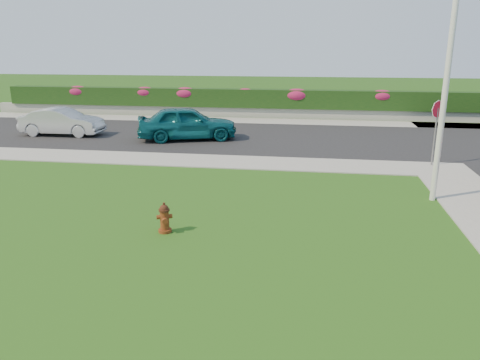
% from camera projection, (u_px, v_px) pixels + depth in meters
% --- Properties ---
extents(ground, '(120.00, 120.00, 0.00)m').
position_uv_depth(ground, '(182.00, 274.00, 9.02)').
color(ground, black).
rests_on(ground, ground).
extents(street_far, '(26.00, 8.00, 0.04)m').
position_uv_depth(street_far, '(160.00, 135.00, 23.04)').
color(street_far, black).
rests_on(street_far, ground).
extents(sidewalk_far, '(24.00, 2.00, 0.04)m').
position_uv_depth(sidewalk_far, '(96.00, 157.00, 18.44)').
color(sidewalk_far, gray).
rests_on(sidewalk_far, ground).
extents(curb_corner, '(2.00, 2.00, 0.04)m').
position_uv_depth(curb_corner, '(442.00, 170.00, 16.55)').
color(curb_corner, gray).
rests_on(curb_corner, ground).
extents(sidewalk_beyond, '(34.00, 2.00, 0.04)m').
position_uv_depth(sidewalk_beyond, '(253.00, 121.00, 27.21)').
color(sidewalk_beyond, gray).
rests_on(sidewalk_beyond, ground).
extents(retaining_wall, '(34.00, 0.40, 0.60)m').
position_uv_depth(retaining_wall, '(256.00, 113.00, 28.55)').
color(retaining_wall, gray).
rests_on(retaining_wall, ground).
extents(hedge, '(32.00, 0.90, 1.10)m').
position_uv_depth(hedge, '(256.00, 98.00, 28.41)').
color(hedge, black).
rests_on(hedge, retaining_wall).
extents(fire_hydrant, '(0.38, 0.36, 0.73)m').
position_uv_depth(fire_hydrant, '(165.00, 218.00, 10.96)').
color(fire_hydrant, '#57210D').
rests_on(fire_hydrant, ground).
extents(sedan_teal, '(4.86, 3.14, 1.54)m').
position_uv_depth(sedan_teal, '(187.00, 123.00, 21.54)').
color(sedan_teal, '#0B4E57').
rests_on(sedan_teal, street_far).
extents(sedan_silver, '(3.98, 1.45, 1.30)m').
position_uv_depth(sedan_silver, '(62.00, 122.00, 22.64)').
color(sedan_silver, '#ADB1B5').
rests_on(sedan_silver, street_far).
extents(utility_pole, '(0.16, 0.16, 5.67)m').
position_uv_depth(utility_pole, '(444.00, 100.00, 12.58)').
color(utility_pole, silver).
rests_on(utility_pole, ground).
extents(stop_sign, '(0.51, 0.43, 2.40)m').
position_uv_depth(stop_sign, '(437.00, 118.00, 16.64)').
color(stop_sign, slate).
rests_on(stop_sign, ground).
extents(flower_clump_a, '(1.38, 0.89, 0.69)m').
position_uv_depth(flower_clump_a, '(78.00, 91.00, 29.91)').
color(flower_clump_a, '#BD2068').
rests_on(flower_clump_a, hedge).
extents(flower_clump_b, '(1.33, 0.86, 0.67)m').
position_uv_depth(flower_clump_b, '(145.00, 92.00, 29.26)').
color(flower_clump_b, '#BD2068').
rests_on(flower_clump_b, hedge).
extents(flower_clump_c, '(1.45, 0.93, 0.72)m').
position_uv_depth(flower_clump_c, '(185.00, 93.00, 28.89)').
color(flower_clump_c, '#BD2068').
rests_on(flower_clump_c, hedge).
extents(flower_clump_d, '(1.09, 0.70, 0.55)m').
position_uv_depth(flower_clump_d, '(245.00, 93.00, 28.32)').
color(flower_clump_d, '#BD2068').
rests_on(flower_clump_d, hedge).
extents(flower_clump_e, '(1.53, 0.98, 0.77)m').
position_uv_depth(flower_clump_e, '(297.00, 95.00, 27.90)').
color(flower_clump_e, '#BD2068').
rests_on(flower_clump_e, hedge).
extents(flower_clump_f, '(1.39, 0.89, 0.69)m').
position_uv_depth(flower_clump_f, '(382.00, 96.00, 27.17)').
color(flower_clump_f, '#BD2068').
rests_on(flower_clump_f, hedge).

